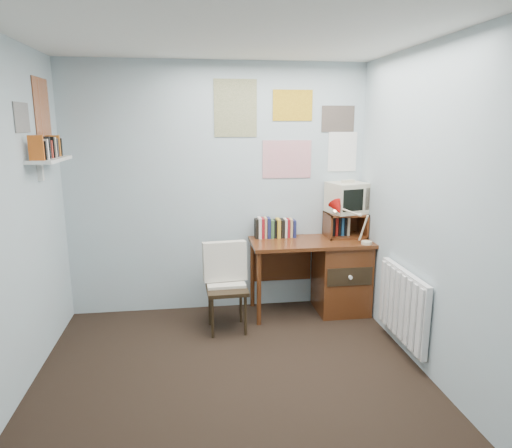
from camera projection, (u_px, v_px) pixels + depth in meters
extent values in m
plane|color=black|center=(236.00, 404.00, 3.18)|extent=(3.50, 3.50, 0.00)
cube|color=#A5B4BD|center=(218.00, 190.00, 4.59)|extent=(3.00, 0.02, 2.50)
cube|color=#A5B4BD|center=(454.00, 222.00, 3.11)|extent=(0.02, 3.50, 2.50)
cube|color=white|center=(232.00, 19.00, 2.63)|extent=(3.00, 3.50, 0.02)
cube|color=brown|center=(311.00, 242.00, 4.56)|extent=(1.20, 0.55, 0.03)
cube|color=brown|center=(341.00, 277.00, 4.69)|extent=(0.50, 0.50, 0.72)
cylinder|color=brown|center=(259.00, 289.00, 4.34)|extent=(0.04, 0.04, 0.72)
cylinder|color=brown|center=(252.00, 273.00, 4.80)|extent=(0.04, 0.04, 0.72)
cube|color=brown|center=(281.00, 266.00, 4.84)|extent=(0.64, 0.02, 0.30)
cube|color=black|center=(227.00, 290.00, 4.23)|extent=(0.42, 0.41, 0.80)
cube|color=#B30F0B|center=(367.00, 225.00, 4.39)|extent=(0.30, 0.27, 0.37)
cube|color=brown|center=(345.00, 225.00, 4.69)|extent=(0.40, 0.30, 0.25)
cube|color=beige|center=(347.00, 196.00, 4.65)|extent=(0.43, 0.41, 0.34)
cube|color=brown|center=(284.00, 227.00, 4.68)|extent=(0.60, 0.14, 0.22)
cube|color=white|center=(403.00, 305.00, 3.81)|extent=(0.09, 0.80, 0.60)
cube|color=white|center=(50.00, 160.00, 3.70)|extent=(0.20, 0.62, 0.24)
cube|color=white|center=(287.00, 129.00, 4.55)|extent=(1.20, 0.01, 0.90)
cube|color=white|center=(32.00, 111.00, 3.60)|extent=(0.01, 0.70, 0.60)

